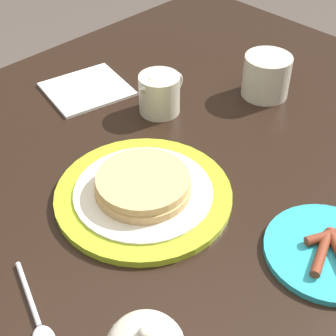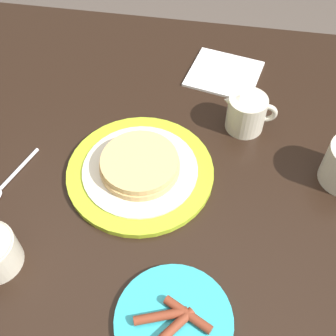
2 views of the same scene
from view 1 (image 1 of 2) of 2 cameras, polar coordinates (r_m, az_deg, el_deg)
The scene contains 7 objects.
dining_table at distance 0.90m, azimuth -5.25°, elevation -7.56°, with size 1.44×0.94×0.74m.
pancake_plate at distance 0.79m, azimuth -2.76°, elevation -2.54°, with size 0.28×0.28×0.04m.
side_plate_bacon at distance 0.75m, azimuth 17.30°, elevation -8.74°, with size 0.18×0.18×0.02m.
coffee_mug at distance 1.04m, azimuth 10.97°, elevation 10.10°, with size 0.12×0.09×0.08m.
creamer_pitcher at distance 0.97m, azimuth -0.99°, elevation 8.28°, with size 0.11×0.08×0.09m.
napkin at distance 1.06m, azimuth -8.98°, elevation 8.63°, with size 0.18×0.17×0.01m.
spoon at distance 0.68m, azimuth -14.21°, elevation -16.26°, with size 0.06×0.15×0.01m.
Camera 1 is at (-0.36, -0.48, 1.30)m, focal length 55.00 mm.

